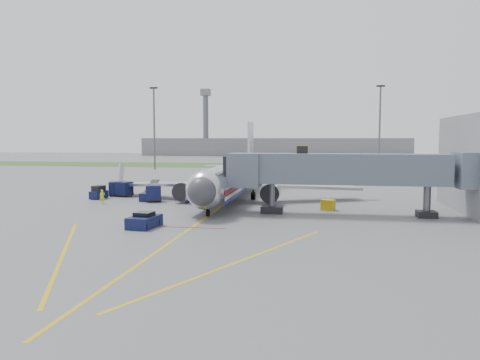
% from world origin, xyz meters
% --- Properties ---
extents(ground, '(400.00, 400.00, 0.00)m').
position_xyz_m(ground, '(0.00, 0.00, 0.00)').
color(ground, '#565659').
rests_on(ground, ground).
extents(grass_strip, '(300.00, 25.00, 0.01)m').
position_xyz_m(grass_strip, '(0.00, 90.00, 0.01)').
color(grass_strip, '#2D4C1E').
rests_on(grass_strip, ground).
extents(apron_markings, '(21.52, 50.00, 0.01)m').
position_xyz_m(apron_markings, '(0.00, -7.40, 0.00)').
color(apron_markings, gold).
rests_on(apron_markings, ground).
extents(airliner, '(32.10, 35.67, 10.25)m').
position_xyz_m(airliner, '(0.00, 15.25, 2.65)').
color(airliner, silver).
rests_on(airliner, ground).
extents(jet_bridge, '(25.30, 4.00, 6.90)m').
position_xyz_m(jet_bridge, '(12.86, 5.00, 4.47)').
color(jet_bridge, slate).
rests_on(jet_bridge, ground).
extents(light_mast_left, '(2.00, 0.44, 20.40)m').
position_xyz_m(light_mast_left, '(-30.00, 70.00, 10.78)').
color(light_mast_left, '#595B60').
rests_on(light_mast_left, ground).
extents(light_mast_right, '(2.00, 0.44, 20.40)m').
position_xyz_m(light_mast_right, '(25.00, 75.00, 10.78)').
color(light_mast_right, '#595B60').
rests_on(light_mast_right, ground).
extents(distant_terminal, '(120.00, 14.00, 8.00)m').
position_xyz_m(distant_terminal, '(-10.00, 170.00, 4.00)').
color(distant_terminal, slate).
rests_on(distant_terminal, ground).
extents(control_tower, '(4.00, 4.00, 30.00)m').
position_xyz_m(control_tower, '(-40.00, 165.00, 17.33)').
color(control_tower, '#595B60').
rests_on(control_tower, ground).
extents(pushback_tug, '(2.34, 3.44, 1.34)m').
position_xyz_m(pushback_tug, '(-4.00, -4.58, 0.56)').
color(pushback_tug, '#0C0D35').
rests_on(pushback_tug, ground).
extents(baggage_tug, '(1.64, 2.56, 1.67)m').
position_xyz_m(baggage_tug, '(-16.83, 12.91, 0.74)').
color(baggage_tug, '#0C0D35').
rests_on(baggage_tug, ground).
extents(baggage_cart_a, '(2.34, 2.34, 1.98)m').
position_xyz_m(baggage_cart_a, '(-8.99, 11.41, 1.01)').
color(baggage_cart_a, '#0C0D35').
rests_on(baggage_cart_a, ground).
extents(baggage_cart_b, '(2.21, 2.21, 1.88)m').
position_xyz_m(baggage_cart_b, '(-15.97, 16.11, 0.96)').
color(baggage_cart_b, '#0C0D35').
rests_on(baggage_cart_b, ground).
extents(baggage_cart_c, '(2.26, 2.26, 1.93)m').
position_xyz_m(baggage_cart_c, '(-14.62, 15.71, 0.98)').
color(baggage_cart_c, '#0C0D35').
rests_on(baggage_cart_c, ground).
extents(belt_loader, '(1.80, 4.83, 2.32)m').
position_xyz_m(belt_loader, '(-10.00, 12.87, 0.58)').
color(belt_loader, '#0C0D35').
rests_on(belt_loader, ground).
extents(ground_power_cart, '(1.62, 1.33, 1.11)m').
position_xyz_m(ground_power_cart, '(11.69, 8.00, 0.55)').
color(ground_power_cart, '#C8A10B').
rests_on(ground_power_cart, ground).
extents(ramp_worker, '(0.71, 0.63, 1.63)m').
position_xyz_m(ramp_worker, '(-14.31, 8.75, 0.82)').
color(ramp_worker, '#C3DD1A').
rests_on(ramp_worker, ground).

